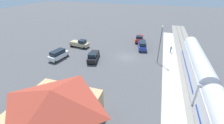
# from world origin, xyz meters

# --- Properties ---
(ground_plane) EXTENTS (200.00, 200.00, 0.00)m
(ground_plane) POSITION_xyz_m (0.00, 0.00, 0.00)
(ground_plane) COLOR #4C4C4F
(railway_track) EXTENTS (4.80, 70.00, 0.30)m
(railway_track) POSITION_xyz_m (-14.00, 0.00, 0.09)
(railway_track) COLOR gray
(railway_track) RESTS_ON ground
(platform) EXTENTS (3.20, 46.00, 0.30)m
(platform) POSITION_xyz_m (-10.00, 0.00, 0.15)
(platform) COLOR #B7B2A8
(platform) RESTS_ON ground
(station_building) EXTENTS (9.94, 9.32, 5.64)m
(station_building) POSITION_xyz_m (4.00, 22.00, 2.94)
(station_building) COLOR tan
(station_building) RESTS_ON ground
(pedestrian_on_platform) EXTENTS (0.36, 0.36, 1.71)m
(pedestrian_on_platform) POSITION_xyz_m (-10.17, -5.26, 1.28)
(pedestrian_on_platform) COLOR brown
(pedestrian_on_platform) RESTS_ON platform
(pickup_black) EXTENTS (3.03, 5.69, 2.14)m
(pickup_black) POSITION_xyz_m (7.07, 3.92, 1.03)
(pickup_black) COLOR black
(pickup_black) RESTS_ON ground
(suv_white) EXTENTS (2.81, 5.17, 2.22)m
(suv_white) POSITION_xyz_m (15.16, 5.76, 1.15)
(suv_white) COLOR white
(suv_white) RESTS_ON ground
(pickup_tan) EXTENTS (5.54, 2.82, 2.14)m
(pickup_tan) POSITION_xyz_m (14.00, -2.48, 1.03)
(pickup_tan) COLOR #C6B284
(pickup_tan) RESTS_ON ground
(suv_blue) EXTENTS (2.87, 5.19, 2.22)m
(suv_blue) POSITION_xyz_m (-2.89, -6.03, 1.15)
(suv_blue) COLOR #283D9E
(suv_blue) RESTS_ON ground
(pickup_red) EXTENTS (2.17, 5.47, 2.14)m
(pickup_red) POSITION_xyz_m (-1.34, -11.83, 1.03)
(pickup_red) COLOR red
(pickup_red) RESTS_ON ground
(light_pole_near_platform) EXTENTS (0.44, 0.44, 8.43)m
(light_pole_near_platform) POSITION_xyz_m (-7.20, 0.82, 5.24)
(light_pole_near_platform) COLOR #515156
(light_pole_near_platform) RESTS_ON ground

